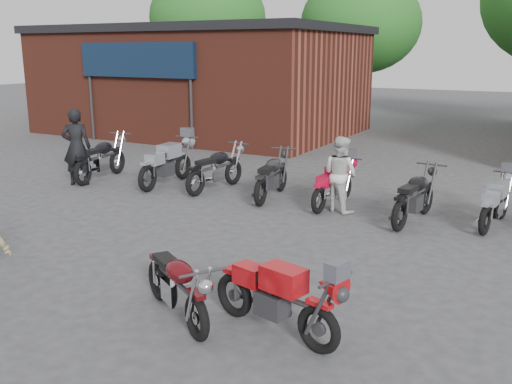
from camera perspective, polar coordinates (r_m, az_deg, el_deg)
The scene contains 16 objects.
ground at distance 8.34m, azimuth -7.93°, elevation -9.77°, with size 90.00×90.00×0.00m, color #393A3C.
brick_building at distance 24.30m, azimuth -5.35°, elevation 10.81°, with size 12.00×8.00×4.00m, color #5E261B.
tree_0 at distance 33.70m, azimuth -4.81°, elevation 15.28°, with size 6.56×6.56×8.20m, color #185B1E, non-canonical shape.
tree_1 at distance 29.68m, azimuth 10.32°, elevation 14.51°, with size 5.92×5.92×7.40m, color #185B1E, non-canonical shape.
vintage_motorcycle at distance 7.32m, azimuth -7.94°, elevation -8.82°, with size 1.80×0.60×1.05m, color #4C090E, non-canonical shape.
sportbike at distance 6.88m, azimuth 2.06°, elevation -10.08°, with size 1.86×0.61×1.08m, color red, non-canonical shape.
helmet at distance 8.60m, azimuth -8.14°, elevation -8.22°, with size 0.25×0.25×0.23m, color red.
person_dark at distance 15.06m, azimuth -17.51°, elevation 4.32°, with size 0.71×0.47×1.95m, color black.
person_light at distance 12.12m, azimuth 8.42°, elevation 1.78°, with size 0.78×0.61×1.61m, color silver.
row_bike_0 at distance 15.61m, azimuth -15.24°, elevation 3.46°, with size 2.13×0.70×1.23m, color black, non-canonical shape.
row_bike_1 at distance 14.58m, azimuth -8.92°, elevation 3.09°, with size 2.15×0.71×1.24m, color gray, non-canonical shape.
row_bike_2 at distance 13.92m, azimuth -4.02°, elevation 2.56°, with size 2.02×0.67×1.17m, color black, non-canonical shape.
row_bike_3 at distance 13.11m, azimuth 1.60°, elevation 1.84°, with size 2.00×0.66×1.16m, color black, non-canonical shape.
row_bike_4 at distance 12.54m, azimuth 7.75°, elevation 0.94°, with size 1.84×0.61×1.07m, color red, non-canonical shape.
row_bike_5 at distance 11.70m, azimuth 15.61°, elevation -0.17°, with size 2.00×0.66×1.16m, color black, non-canonical shape.
row_bike_6 at distance 11.95m, azimuth 22.86°, elevation -0.76°, with size 1.81×0.60×1.05m, color gray, non-canonical shape.
Camera 1 is at (4.65, -6.06, 3.35)m, focal length 40.00 mm.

